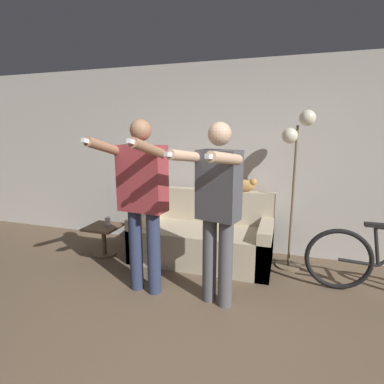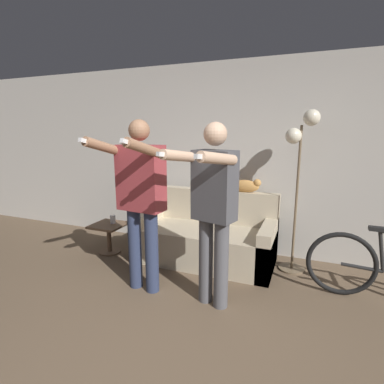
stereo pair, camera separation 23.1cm
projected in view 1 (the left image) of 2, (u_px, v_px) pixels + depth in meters
The scene contains 8 objects.
wall_back at pixel (232, 159), 4.17m from camera, with size 10.00×0.05×2.60m.
couch at pixel (203, 238), 3.96m from camera, with size 1.79×0.83×0.90m.
person_left at pixel (142, 195), 3.01m from camera, with size 0.60×0.70×1.80m.
person_right at pixel (217, 204), 2.79m from camera, with size 0.57×0.75×1.77m.
cat at pixel (242, 185), 3.97m from camera, with size 0.50×0.12×0.18m.
floor_lamp at pixel (296, 153), 3.52m from camera, with size 0.36×0.32×1.92m.
side_table at pixel (104, 234), 4.11m from camera, with size 0.44×0.44×0.41m.
cup at pixel (108, 221), 4.11m from camera, with size 0.07×0.07×0.11m.
Camera 1 is at (0.73, -1.42, 1.69)m, focal length 28.00 mm.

